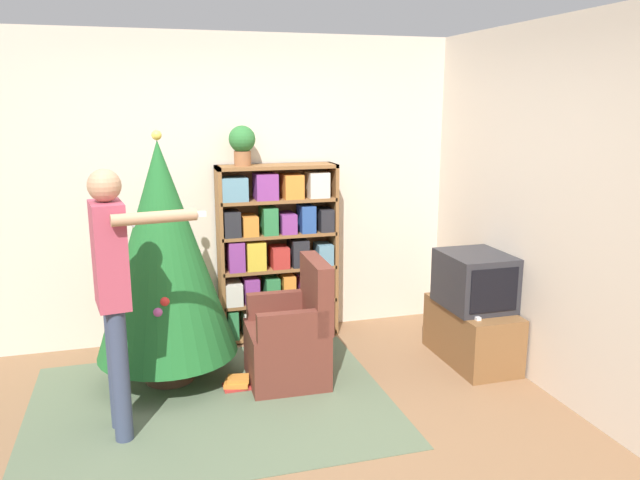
{
  "coord_description": "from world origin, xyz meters",
  "views": [
    {
      "loc": [
        -0.74,
        -3.42,
        2.05
      ],
      "look_at": [
        0.51,
        0.84,
        1.05
      ],
      "focal_mm": 35.0,
      "sensor_mm": 36.0,
      "label": 1
    }
  ],
  "objects_px": {
    "television": "(475,280)",
    "armchair": "(292,339)",
    "christmas_tree": "(163,251)",
    "potted_plant": "(242,143)",
    "bookshelf": "(277,254)",
    "standing_person": "(113,282)"
  },
  "relations": [
    {
      "from": "television",
      "to": "standing_person",
      "type": "bearing_deg",
      "value": -171.69
    },
    {
      "from": "television",
      "to": "christmas_tree",
      "type": "height_order",
      "value": "christmas_tree"
    },
    {
      "from": "potted_plant",
      "to": "christmas_tree",
      "type": "bearing_deg",
      "value": -136.65
    },
    {
      "from": "armchair",
      "to": "potted_plant",
      "type": "distance_m",
      "value": 1.68
    },
    {
      "from": "christmas_tree",
      "to": "armchair",
      "type": "distance_m",
      "value": 1.14
    },
    {
      "from": "television",
      "to": "armchair",
      "type": "height_order",
      "value": "armchair"
    },
    {
      "from": "television",
      "to": "standing_person",
      "type": "height_order",
      "value": "standing_person"
    },
    {
      "from": "christmas_tree",
      "to": "potted_plant",
      "type": "xyz_separation_m",
      "value": [
        0.7,
        0.66,
        0.72
      ]
    },
    {
      "from": "potted_plant",
      "to": "television",
      "type": "bearing_deg",
      "value": -30.5
    },
    {
      "from": "bookshelf",
      "to": "television",
      "type": "bearing_deg",
      "value": -35.02
    },
    {
      "from": "bookshelf",
      "to": "armchair",
      "type": "relative_size",
      "value": 1.65
    },
    {
      "from": "christmas_tree",
      "to": "potted_plant",
      "type": "relative_size",
      "value": 5.62
    },
    {
      "from": "christmas_tree",
      "to": "standing_person",
      "type": "relative_size",
      "value": 1.11
    },
    {
      "from": "bookshelf",
      "to": "christmas_tree",
      "type": "bearing_deg",
      "value": -146.31
    },
    {
      "from": "armchair",
      "to": "potted_plant",
      "type": "relative_size",
      "value": 2.8
    },
    {
      "from": "potted_plant",
      "to": "bookshelf",
      "type": "bearing_deg",
      "value": -1.96
    },
    {
      "from": "christmas_tree",
      "to": "armchair",
      "type": "bearing_deg",
      "value": -16.74
    },
    {
      "from": "bookshelf",
      "to": "christmas_tree",
      "type": "distance_m",
      "value": 1.2
    },
    {
      "from": "christmas_tree",
      "to": "standing_person",
      "type": "bearing_deg",
      "value": -114.57
    },
    {
      "from": "standing_person",
      "to": "potted_plant",
      "type": "relative_size",
      "value": 5.06
    },
    {
      "from": "bookshelf",
      "to": "television",
      "type": "relative_size",
      "value": 2.66
    },
    {
      "from": "bookshelf",
      "to": "christmas_tree",
      "type": "relative_size",
      "value": 0.82
    }
  ]
}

